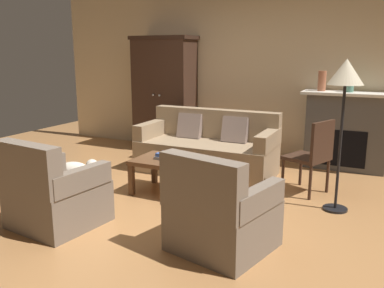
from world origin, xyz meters
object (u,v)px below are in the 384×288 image
object	(u,v)px
book_stack	(167,156)
side_chair_wooden	(313,153)
couch	(208,150)
armchair_near_left	(54,195)
coffee_table	(179,165)
dog	(75,171)
mantel_vase_terracotta	(322,81)
mantel_vase_jade	(350,84)
floor_lamp	(345,81)
armchair_near_right	(220,215)
fireplace	(346,131)
armoire	(165,94)
fruit_bowl	(181,158)

from	to	relation	value
book_stack	side_chair_wooden	bearing A→B (deg)	24.92
couch	armchair_near_left	bearing A→B (deg)	-103.61
coffee_table	dog	xyz separation A→B (m)	(-1.23, -0.42, -0.12)
couch	mantel_vase_terracotta	xyz separation A→B (m)	(1.34, 0.98, 0.94)
book_stack	side_chair_wooden	distance (m)	1.73
mantel_vase_jade	side_chair_wooden	bearing A→B (deg)	-99.65
floor_lamp	dog	xyz separation A→B (m)	(-2.97, -0.74, -1.14)
couch	armchair_near_right	xyz separation A→B (m)	(1.07, -2.12, -0.00)
armchair_near_right	fireplace	bearing A→B (deg)	78.11
book_stack	fireplace	bearing A→B (deg)	48.73
armoire	floor_lamp	size ratio (longest dim) A/B	1.20
fruit_bowl	armchair_near_left	distance (m)	1.51
armchair_near_left	mantel_vase_jade	bearing A→B (deg)	55.59
armoire	coffee_table	world-z (taller)	armoire
couch	side_chair_wooden	distance (m)	1.55
fireplace	armchair_near_right	size ratio (longest dim) A/B	1.37
armchair_near_right	dog	distance (m)	2.30
mantel_vase_jade	side_chair_wooden	size ratio (longest dim) A/B	0.24
dog	mantel_vase_jade	bearing A→B (deg)	40.53
fireplace	mantel_vase_terracotta	size ratio (longest dim) A/B	4.43
armchair_near_right	fruit_bowl	bearing A→B (deg)	131.34
fireplace	armchair_near_right	bearing A→B (deg)	-101.89
couch	mantel_vase_terracotta	size ratio (longest dim) A/B	6.77
coffee_table	floor_lamp	distance (m)	2.04
armoire	mantel_vase_terracotta	xyz separation A→B (m)	(2.57, 0.06, 0.30)
armoire	mantel_vase_terracotta	world-z (taller)	armoire
armoire	book_stack	xyz separation A→B (m)	(1.16, -1.96, -0.51)
armoire	floor_lamp	world-z (taller)	armoire
armchair_near_right	floor_lamp	world-z (taller)	floor_lamp
armchair_near_left	dog	bearing A→B (deg)	121.27
book_stack	armchair_near_left	world-z (taller)	armchair_near_left
mantel_vase_terracotta	armchair_near_right	distance (m)	3.25
armoire	fruit_bowl	size ratio (longest dim) A/B	6.15
fruit_bowl	book_stack	size ratio (longest dim) A/B	1.16
fireplace	book_stack	distance (m)	2.72
fireplace	mantel_vase_jade	xyz separation A→B (m)	(-0.00, -0.02, 0.66)
fireplace	mantel_vase_jade	distance (m)	0.66
fireplace	couch	xyz separation A→B (m)	(-1.72, -1.00, -0.25)
armchair_near_left	side_chair_wooden	xyz separation A→B (m)	(2.08, 2.06, 0.20)
mantel_vase_jade	armchair_near_left	xyz separation A→B (m)	(-2.30, -3.35, -0.91)
coffee_table	armchair_near_left	size ratio (longest dim) A/B	1.25
coffee_table	floor_lamp	xyz separation A→B (m)	(1.74, 0.32, 1.02)
armchair_near_left	armchair_near_right	world-z (taller)	same
mantel_vase_jade	dog	world-z (taller)	mantel_vase_jade
armchair_near_right	mantel_vase_jade	bearing A→B (deg)	78.04
armchair_near_right	side_chair_wooden	world-z (taller)	side_chair_wooden
armchair_near_left	floor_lamp	bearing A→B (deg)	34.41
couch	fruit_bowl	size ratio (longest dim) A/B	6.16
armchair_near_right	dog	world-z (taller)	armchair_near_right
fruit_bowl	dog	world-z (taller)	fruit_bowl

